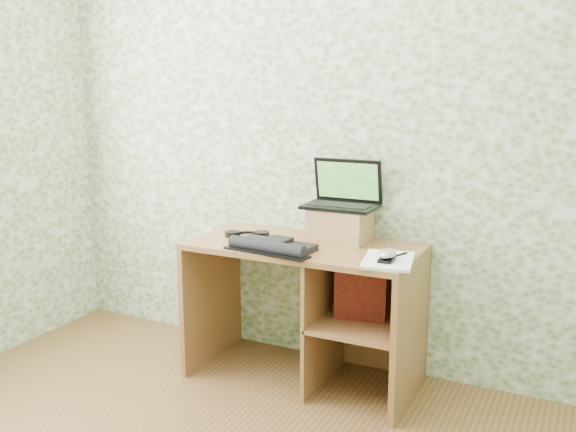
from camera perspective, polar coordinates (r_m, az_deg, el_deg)
The scene contains 10 objects.
wall_back at distance 3.55m, azimuth 3.62°, elevation 7.27°, with size 3.50×3.50×0.00m, color silver.
desk at distance 3.43m, azimuth 2.83°, elevation -6.88°, with size 1.20×0.60×0.75m.
riser at distance 3.41m, azimuth 4.66°, elevation -0.76°, with size 0.30×0.25×0.18m, color #A8794B.
laptop at distance 3.42m, azimuth 4.95°, elevation 1.80°, with size 0.38×0.27×0.25m.
keyboard at distance 3.23m, azimuth -1.41°, elevation -2.68°, with size 0.47×0.28×0.07m.
headphones at distance 3.51m, azimuth -3.64°, elevation -1.68°, with size 0.23×0.23×0.03m.
notepad at distance 3.06m, azimuth 8.89°, elevation -3.92°, with size 0.23×0.32×0.02m, color white.
mouse at distance 3.02m, azimuth 8.80°, elevation -3.56°, with size 0.08×0.13×0.04m, color #BCBCBF.
pen at distance 3.10m, azimuth 9.57°, elevation -3.49°, with size 0.01×0.01×0.16m, color black.
red_box at distance 3.30m, azimuth 6.49°, elevation -6.51°, with size 0.26×0.08×0.31m, color #9C1E0E.
Camera 1 is at (1.36, -1.51, 1.58)m, focal length 40.00 mm.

